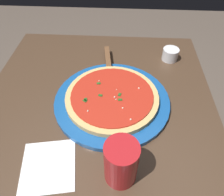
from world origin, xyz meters
name	(u,v)px	position (x,y,z in m)	size (l,w,h in m)	color
restaurant_table	(98,144)	(0.00, 0.00, 0.60)	(0.91, 0.74, 0.77)	black
serving_plate	(112,101)	(0.05, -0.05, 0.78)	(0.36, 0.36, 0.02)	#195199
pizza	(112,97)	(0.05, -0.05, 0.79)	(0.29, 0.29, 0.02)	#DBB26B
pizza_server	(108,64)	(0.22, -0.02, 0.79)	(0.22, 0.08, 0.01)	silver
cup_tall_drink	(121,163)	(-0.18, -0.08, 0.83)	(0.08, 0.08, 0.12)	#B2191E
cup_small_sauce	(170,54)	(0.30, -0.25, 0.79)	(0.06, 0.06, 0.05)	silver
napkin_folded_right	(48,166)	(-0.17, 0.10, 0.77)	(0.14, 0.13, 0.00)	white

